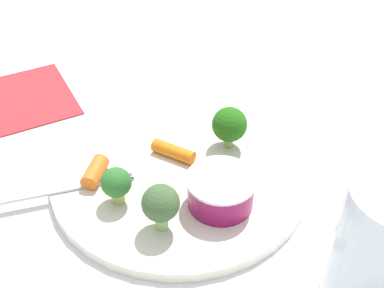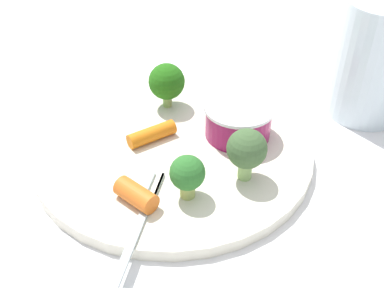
% 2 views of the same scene
% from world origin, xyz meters
% --- Properties ---
extents(ground_plane, '(2.40, 2.40, 0.00)m').
position_xyz_m(ground_plane, '(0.00, 0.00, 0.00)').
color(ground_plane, white).
extents(plate, '(0.27, 0.27, 0.01)m').
position_xyz_m(plate, '(0.00, 0.00, 0.01)').
color(plate, silver).
rests_on(plate, ground_plane).
extents(sauce_cup, '(0.07, 0.07, 0.03)m').
position_xyz_m(sauce_cup, '(-0.02, 0.06, 0.03)').
color(sauce_cup, '#85134A').
rests_on(sauce_cup, plate).
extents(broccoli_floret_0, '(0.03, 0.03, 0.04)m').
position_xyz_m(broccoli_floret_0, '(0.07, 0.03, 0.04)').
color(broccoli_floret_0, '#9AAD56').
rests_on(broccoli_floret_0, plate).
extents(broccoli_floret_1, '(0.04, 0.04, 0.05)m').
position_xyz_m(broccoli_floret_1, '(-0.06, -0.02, 0.04)').
color(broccoli_floret_1, '#84AF58').
rests_on(broccoli_floret_1, plate).
extents(broccoli_floret_2, '(0.03, 0.03, 0.05)m').
position_xyz_m(broccoli_floret_2, '(0.04, 0.07, 0.04)').
color(broccoli_floret_2, '#91BB69').
rests_on(broccoli_floret_2, plate).
extents(carrot_stick_0, '(0.04, 0.05, 0.01)m').
position_xyz_m(carrot_stick_0, '(0.00, -0.02, 0.02)').
color(carrot_stick_0, orange).
rests_on(carrot_stick_0, plate).
extents(carrot_stick_1, '(0.03, 0.04, 0.02)m').
position_xyz_m(carrot_stick_1, '(0.09, -0.01, 0.02)').
color(carrot_stick_1, orange).
rests_on(carrot_stick_1, plate).
extents(fork, '(0.18, 0.02, 0.00)m').
position_xyz_m(fork, '(0.14, -0.01, 0.01)').
color(fork, '#AEBCBF').
rests_on(fork, plate).
extents(napkin, '(0.16, 0.16, 0.00)m').
position_xyz_m(napkin, '(0.16, -0.20, 0.00)').
color(napkin, '#AB2D32').
rests_on(napkin, ground_plane).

